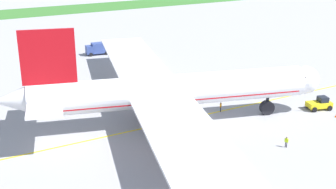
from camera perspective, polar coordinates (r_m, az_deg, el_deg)
The scene contains 10 objects.
ground_plane at distance 74.16m, azimuth 3.58°, elevation -2.76°, with size 600.00×600.00×0.00m, color #9E9EA3.
apron_taxi_line at distance 73.97m, azimuth 3.68°, elevation -2.82°, with size 280.00×0.36×0.01m, color yellow.
grass_median_strip at distance 187.44m, azimuth -17.76°, elevation 9.92°, with size 320.00×24.00×0.10m, color #38722D.
airliner_foreground at distance 69.09m, azimuth -0.15°, elevation 0.39°, with size 50.47×82.00×15.95m.
pushback_tug at distance 80.90m, azimuth 18.81°, elevation -1.11°, with size 6.02×3.41×2.23m.
ground_crew_wingwalker_port at distance 58.41m, azimuth 0.61°, elevation -8.07°, with size 0.45×0.48×1.61m.
ground_crew_marshaller_front at distance 76.06m, azimuth 6.75°, elevation -1.47°, with size 0.49×0.48×1.67m.
ground_crew_wingwalker_starboard at distance 65.10m, azimuth 14.89°, elevation -5.77°, with size 0.41×0.50×1.59m.
traffic_cone_port_wing at distance 78.50m, azimuth 20.65°, elevation -2.53°, with size 0.36×0.36×0.58m.
service_truck_baggage_loader at distance 114.39m, azimuth -8.90°, elevation 5.86°, with size 6.26×3.09×2.99m.
Camera 1 is at (-37.72, -57.44, 27.89)m, focal length 47.71 mm.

